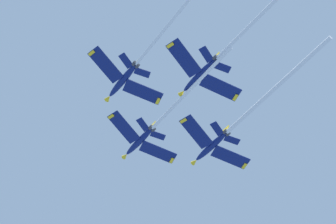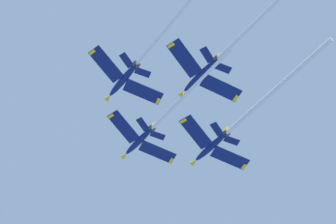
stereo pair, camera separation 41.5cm
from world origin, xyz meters
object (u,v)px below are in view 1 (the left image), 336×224
jet_slot (218,57)px  jet_left_wing (140,60)px  jet_right_wing (234,125)px  jet_lead (153,127)px

jet_slot → jet_left_wing: bearing=-17.3°
jet_right_wing → jet_slot: (8.02, 15.62, -4.15)m
jet_right_wing → jet_slot: 18.04m
jet_left_wing → jet_slot: jet_left_wing is taller
jet_left_wing → jet_right_wing: bearing=-156.8°
jet_left_wing → jet_slot: 17.70m
jet_lead → jet_left_wing: 18.75m
jet_lead → jet_right_wing: bearing=160.9°
jet_right_wing → jet_left_wing: bearing=23.2°
jet_left_wing → jet_right_wing: size_ratio=1.11×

